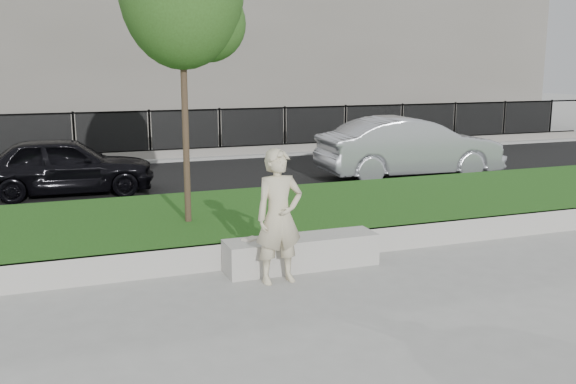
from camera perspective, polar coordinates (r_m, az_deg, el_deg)
name	(u,v)px	position (r m, az deg, el deg)	size (l,w,h in m)	color
ground	(327,282)	(9.04, 3.46, -7.99)	(90.00, 90.00, 0.00)	gray
grass_bank	(260,220)	(11.67, -2.51, -2.49)	(34.00, 4.00, 0.40)	#15350D
grass_kerb	(299,248)	(9.89, 1.03, -5.03)	(34.00, 0.08, 0.40)	#ADAAA2
street	(195,179)	(16.91, -8.29, 1.12)	(34.00, 7.00, 0.04)	black
far_pavement	(165,155)	(21.28, -10.89, 3.24)	(34.00, 3.00, 0.12)	gray
iron_fence	(170,144)	(20.24, -10.46, 4.22)	(32.00, 0.30, 1.50)	slate
building_facade	(131,14)	(28.07, -13.80, 15.15)	(34.00, 10.00, 10.00)	#656158
stone_bench	(302,252)	(9.57, 1.21, -5.38)	(2.31, 0.58, 0.47)	#ADAAA2
man	(279,217)	(8.77, -0.80, -2.20)	(0.68, 0.45, 1.87)	beige
book	(251,239)	(9.36, -3.32, -4.19)	(0.23, 0.17, 0.03)	beige
car_dark	(65,165)	(15.45, -19.23, 2.24)	(1.59, 3.95, 1.35)	black
car_silver	(410,147)	(17.13, 10.78, 3.92)	(1.68, 4.81, 1.58)	#A0A2A8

